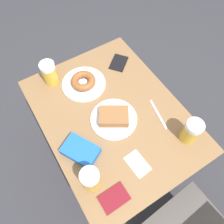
% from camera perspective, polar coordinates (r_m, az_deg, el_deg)
% --- Properties ---
extents(ground_plane, '(8.00, 8.00, 0.00)m').
position_cam_1_polar(ground_plane, '(1.87, 0.00, -11.91)').
color(ground_plane, '#333338').
extents(table, '(0.71, 0.94, 0.76)m').
position_cam_1_polar(table, '(1.23, 0.00, -2.18)').
color(table, olive).
rests_on(table, ground_plane).
extents(plate_with_cake, '(0.25, 0.25, 0.05)m').
position_cam_1_polar(plate_with_cake, '(1.13, 0.47, -1.46)').
color(plate_with_cake, silver).
rests_on(plate_with_cake, table).
extents(plate_with_donut, '(0.25, 0.25, 0.05)m').
position_cam_1_polar(plate_with_donut, '(1.27, -7.45, 7.72)').
color(plate_with_donut, silver).
rests_on(plate_with_donut, table).
extents(beer_mug_left, '(0.08, 0.08, 0.14)m').
position_cam_1_polar(beer_mug_left, '(1.11, 19.96, -4.77)').
color(beer_mug_left, gold).
rests_on(beer_mug_left, table).
extents(beer_mug_center, '(0.08, 0.08, 0.14)m').
position_cam_1_polar(beer_mug_center, '(0.97, -5.60, -17.10)').
color(beer_mug_center, gold).
rests_on(beer_mug_center, table).
extents(beer_mug_right, '(0.08, 0.08, 0.14)m').
position_cam_1_polar(beer_mug_right, '(1.28, -15.99, 9.77)').
color(beer_mug_right, gold).
rests_on(beer_mug_right, table).
extents(napkin_folded, '(0.09, 0.13, 0.00)m').
position_cam_1_polar(napkin_folded, '(1.07, 6.67, -13.25)').
color(napkin_folded, white).
rests_on(napkin_folded, table).
extents(fork, '(0.05, 0.19, 0.00)m').
position_cam_1_polar(fork, '(1.19, 11.96, -0.54)').
color(fork, silver).
rests_on(fork, table).
extents(passport_near_edge, '(0.13, 0.09, 0.01)m').
position_cam_1_polar(passport_near_edge, '(1.03, 0.54, -21.54)').
color(passport_near_edge, maroon).
rests_on(passport_near_edge, table).
extents(passport_far_edge, '(0.15, 0.15, 0.01)m').
position_cam_1_polar(passport_far_edge, '(1.38, 1.76, 12.73)').
color(passport_far_edge, black).
rests_on(passport_far_edge, table).
extents(blue_pouch, '(0.18, 0.20, 0.04)m').
position_cam_1_polar(blue_pouch, '(1.07, -8.21, -9.98)').
color(blue_pouch, blue).
rests_on(blue_pouch, table).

